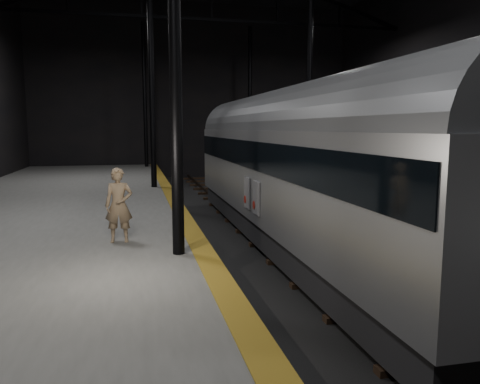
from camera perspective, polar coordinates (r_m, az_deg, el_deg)
name	(u,v)px	position (r m, az deg, el deg)	size (l,w,h in m)	color
ground	(285,244)	(15.27, 5.55, -6.38)	(44.00, 44.00, 0.00)	black
platform_left	(36,242)	(14.67, -23.59, -5.59)	(9.00, 43.80, 1.00)	#565653
tactile_strip	(184,218)	(14.37, -6.80, -3.19)	(0.50, 43.80, 0.01)	#8C6319
track	(285,242)	(15.25, 5.56, -6.14)	(2.40, 43.00, 0.24)	#3F3328
train	(291,162)	(14.41, 6.26, 3.66)	(2.72, 18.13, 4.85)	#A5A8AE
woman	(119,205)	(11.58, -14.55, -1.57)	(0.66, 0.43, 1.80)	#93785A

